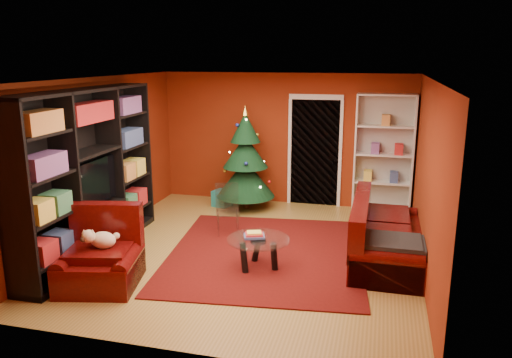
% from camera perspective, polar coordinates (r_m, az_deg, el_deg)
% --- Properties ---
extents(floor, '(5.00, 5.50, 0.05)m').
position_cam_1_polar(floor, '(7.74, -0.74, -8.45)').
color(floor, olive).
rests_on(floor, ground).
extents(ceiling, '(5.00, 5.50, 0.05)m').
position_cam_1_polar(ceiling, '(7.16, -0.81, 11.56)').
color(ceiling, silver).
rests_on(ceiling, wall_back).
extents(wall_back, '(5.00, 0.05, 2.60)m').
position_cam_1_polar(wall_back, '(9.99, 3.38, 4.57)').
color(wall_back, maroon).
rests_on(wall_back, ground).
extents(wall_left, '(0.05, 5.50, 2.60)m').
position_cam_1_polar(wall_left, '(8.34, -17.78, 2.06)').
color(wall_left, maroon).
rests_on(wall_left, ground).
extents(wall_right, '(0.05, 5.50, 2.60)m').
position_cam_1_polar(wall_right, '(7.13, 19.23, -0.01)').
color(wall_right, maroon).
rests_on(wall_right, ground).
extents(doorway, '(1.06, 0.60, 2.16)m').
position_cam_1_polar(doorway, '(9.90, 6.72, 2.94)').
color(doorway, black).
rests_on(doorway, floor).
extents(rug, '(3.20, 3.62, 0.02)m').
position_cam_1_polar(rug, '(7.63, 1.08, -8.50)').
color(rug, '#530E0B').
rests_on(rug, floor).
extents(media_unit, '(0.54, 3.22, 2.47)m').
position_cam_1_polar(media_unit, '(7.71, -18.58, 0.55)').
color(media_unit, black).
rests_on(media_unit, floor).
extents(christmas_tree, '(1.39, 1.39, 2.02)m').
position_cam_1_polar(christmas_tree, '(9.60, -1.21, 2.27)').
color(christmas_tree, black).
rests_on(christmas_tree, floor).
extents(gift_box_teal, '(0.40, 0.40, 0.32)m').
position_cam_1_polar(gift_box_teal, '(9.96, -3.90, -2.21)').
color(gift_box_teal, teal).
rests_on(gift_box_teal, floor).
extents(gift_box_red, '(0.22, 0.22, 0.20)m').
position_cam_1_polar(gift_box_red, '(10.25, -1.12, -2.05)').
color(gift_box_red, maroon).
rests_on(gift_box_red, floor).
extents(white_bookshelf, '(1.07, 0.39, 2.30)m').
position_cam_1_polar(white_bookshelf, '(9.65, 14.38, 2.73)').
color(white_bookshelf, white).
rests_on(white_bookshelf, floor).
extents(armchair, '(1.25, 1.25, 0.82)m').
position_cam_1_polar(armchair, '(6.81, -17.48, -8.39)').
color(armchair, '#390605').
rests_on(armchair, rug).
extents(dog, '(0.46, 0.38, 0.27)m').
position_cam_1_polar(dog, '(6.77, -17.07, -6.69)').
color(dog, beige).
rests_on(dog, armchair).
extents(sofa, '(0.98, 2.16, 0.93)m').
position_cam_1_polar(sofa, '(7.50, 14.76, -5.67)').
color(sofa, '#390605').
rests_on(sofa, rug).
extents(coffee_table, '(1.12, 1.12, 0.55)m').
position_cam_1_polar(coffee_table, '(7.06, 0.27, -8.48)').
color(coffee_table, gray).
rests_on(coffee_table, rug).
extents(acrylic_chair, '(0.51, 0.53, 0.76)m').
position_cam_1_polar(acrylic_chair, '(8.34, -3.26, -3.83)').
color(acrylic_chair, '#66605B').
rests_on(acrylic_chair, rug).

